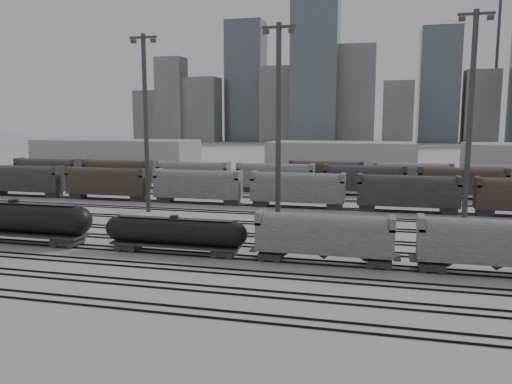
% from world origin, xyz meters
% --- Properties ---
extents(ground, '(900.00, 900.00, 0.00)m').
position_xyz_m(ground, '(0.00, 0.00, 0.00)').
color(ground, silver).
rests_on(ground, ground).
extents(tracks, '(220.00, 71.50, 0.16)m').
position_xyz_m(tracks, '(0.00, 17.50, 0.08)').
color(tracks, black).
rests_on(tracks, ground).
extents(tank_car_a, '(19.41, 3.24, 4.80)m').
position_xyz_m(tank_car_a, '(-19.52, 1.00, 2.78)').
color(tank_car_a, '#242427').
rests_on(tank_car_a, ground).
extents(tank_car_b, '(15.72, 2.62, 3.88)m').
position_xyz_m(tank_car_b, '(0.10, 1.00, 2.25)').
color(tank_car_b, '#242427').
rests_on(tank_car_b, ground).
extents(hopper_car_a, '(13.34, 2.65, 4.77)m').
position_xyz_m(hopper_car_a, '(15.73, 1.00, 2.95)').
color(hopper_car_a, '#242427').
rests_on(hopper_car_a, ground).
extents(hopper_car_b, '(13.95, 2.77, 4.99)m').
position_xyz_m(hopper_car_b, '(31.30, 1.00, 3.08)').
color(hopper_car_b, '#242427').
rests_on(hopper_car_b, ground).
extents(light_mast_b, '(4.24, 0.68, 26.50)m').
position_xyz_m(light_mast_b, '(-13.56, 22.62, 14.06)').
color(light_mast_b, '#3A3A3D').
rests_on(light_mast_b, ground).
extents(light_mast_c, '(4.02, 0.64, 25.13)m').
position_xyz_m(light_mast_c, '(8.87, 12.06, 13.33)').
color(light_mast_c, '#3A3A3D').
rests_on(light_mast_c, ground).
extents(light_mast_d, '(4.44, 0.71, 27.73)m').
position_xyz_m(light_mast_d, '(31.85, 23.29, 14.71)').
color(light_mast_d, '#3A3A3D').
rests_on(light_mast_d, ground).
extents(bg_string_near, '(151.00, 3.00, 5.60)m').
position_xyz_m(bg_string_near, '(8.00, 32.00, 2.80)').
color(bg_string_near, gray).
rests_on(bg_string_near, ground).
extents(bg_string_mid, '(151.00, 3.00, 5.60)m').
position_xyz_m(bg_string_mid, '(18.00, 48.00, 2.80)').
color(bg_string_mid, '#242427').
rests_on(bg_string_mid, ground).
extents(bg_string_far, '(66.00, 3.00, 5.60)m').
position_xyz_m(bg_string_far, '(35.50, 56.00, 2.80)').
color(bg_string_far, '#44332B').
rests_on(bg_string_far, ground).
extents(warehouse_left, '(50.00, 18.00, 8.00)m').
position_xyz_m(warehouse_left, '(-60.00, 95.00, 4.00)').
color(warehouse_left, '#AFB0B2').
rests_on(warehouse_left, ground).
extents(warehouse_mid, '(40.00, 18.00, 8.00)m').
position_xyz_m(warehouse_mid, '(10.00, 95.00, 4.00)').
color(warehouse_mid, '#AFB0B2').
rests_on(warehouse_mid, ground).
extents(skyline, '(316.00, 22.40, 95.00)m').
position_xyz_m(skyline, '(10.84, 280.00, 34.73)').
color(skyline, gray).
rests_on(skyline, ground).
extents(crane_left, '(42.00, 1.80, 100.00)m').
position_xyz_m(crane_left, '(-28.74, 305.00, 57.39)').
color(crane_left, '#3A3A3D').
rests_on(crane_left, ground).
extents(crane_right, '(42.00, 1.80, 100.00)m').
position_xyz_m(crane_right, '(91.26, 305.00, 57.39)').
color(crane_right, '#3A3A3D').
rests_on(crane_right, ground).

